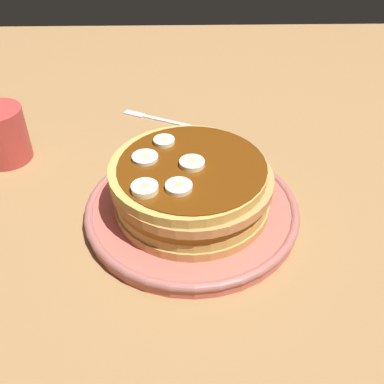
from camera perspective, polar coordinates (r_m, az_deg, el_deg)
The scene contains 9 objects.
ground_plane at distance 59.95cm, azimuth 0.00°, elevation -4.00°, with size 140.00×140.00×3.00cm, color olive.
plate at distance 58.23cm, azimuth 0.00°, elevation -2.15°, with size 26.90×26.90×1.98cm.
pancake_stack at distance 55.90cm, azimuth 0.05°, elevation 0.76°, with size 20.05×19.64×6.27cm.
banana_slice_0 at distance 53.75cm, azimuth -0.16°, elevation 3.48°, with size 2.98×2.98×0.85cm.
banana_slice_1 at distance 55.19cm, azimuth -5.84°, elevation 4.22°, with size 3.14×3.14×0.70cm.
banana_slice_2 at distance 57.92cm, azimuth -3.48°, elevation 6.26°, with size 2.66×2.66×0.79cm.
banana_slice_3 at distance 50.23cm, azimuth -5.87°, elevation 0.40°, with size 2.99×2.99×0.98cm.
banana_slice_4 at distance 50.35cm, azimuth -1.65°, elevation 0.60°, with size 3.02×3.02×0.80cm.
fork at distance 78.90cm, azimuth -4.67°, elevation 9.16°, with size 12.22×6.32×0.50cm.
Camera 1 is at (0.95, 43.78, 39.44)cm, focal length 43.08 mm.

